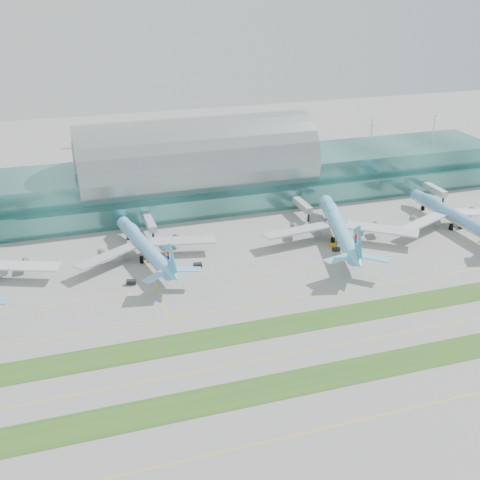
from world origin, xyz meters
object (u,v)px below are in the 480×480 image
object	(u,v)px
terminal	(197,175)
airliner_c	(339,226)
airliner_b	(144,245)
airliner_d	(452,214)

from	to	relation	value
terminal	airliner_c	bearing A→B (deg)	-54.89
terminal	airliner_c	distance (m)	83.30
airliner_c	terminal	bearing A→B (deg)	139.91
airliner_b	airliner_c	world-z (taller)	airliner_c
terminal	airliner_b	size ratio (longest dim) A/B	4.89
terminal	airliner_b	bearing A→B (deg)	-122.09
airliner_b	airliner_d	size ratio (longest dim) A/B	0.98
airliner_d	airliner_c	bearing A→B (deg)	176.78
terminal	airliner_c	size ratio (longest dim) A/B	4.36
terminal	airliner_b	distance (m)	71.14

